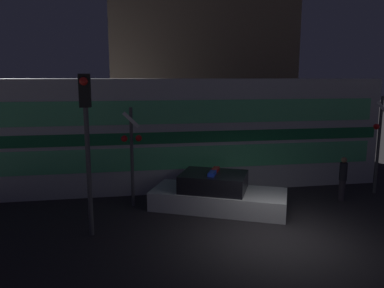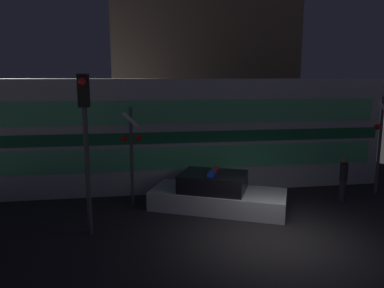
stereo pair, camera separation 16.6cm
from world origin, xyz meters
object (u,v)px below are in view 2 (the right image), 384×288
at_px(crossing_signal_near, 381,139).
at_px(traffic_light_corner, 85,125).
at_px(train, 170,132).
at_px(pedestrian, 343,179).
at_px(police_car, 217,195).

xyz_separation_m(crossing_signal_near, traffic_light_corner, (-10.65, -2.15, 1.02)).
height_order(train, pedestrian, train).
relative_size(police_car, traffic_light_corner, 1.07).
relative_size(train, pedestrian, 10.57).
distance_m(train, crossing_signal_near, 8.25).
bearing_deg(pedestrian, traffic_light_corner, -169.84).
bearing_deg(police_car, pedestrian, 25.20).
bearing_deg(police_car, crossing_signal_near, 29.99).
distance_m(police_car, pedestrian, 4.76).
bearing_deg(train, traffic_light_corner, -120.35).
relative_size(pedestrian, traffic_light_corner, 0.36).
xyz_separation_m(pedestrian, traffic_light_corner, (-8.86, -1.59, 2.37)).
height_order(pedestrian, traffic_light_corner, traffic_light_corner).
height_order(crossing_signal_near, traffic_light_corner, traffic_light_corner).
relative_size(train, police_car, 3.51).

